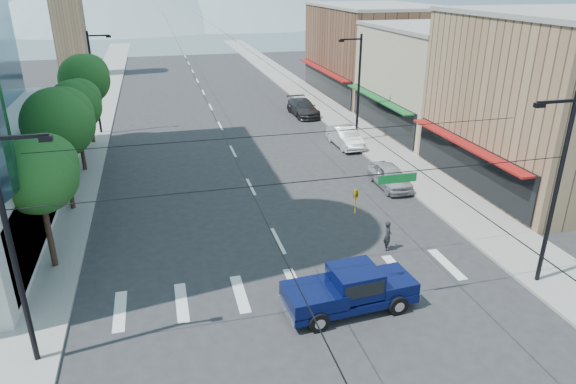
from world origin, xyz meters
The scene contains 18 objects.
ground centered at (0.00, 0.00, 0.00)m, with size 160.00×160.00×0.00m, color #28282B.
sidewalk_left centered at (-12.00, 40.00, 0.07)m, with size 4.00×120.00×0.15m, color gray.
sidewalk_right centered at (12.00, 40.00, 0.07)m, with size 4.00×120.00×0.15m, color gray.
shop_near centered at (20.00, 10.00, 5.50)m, with size 12.00×14.00×11.00m, color #8C6B4C.
shop_mid centered at (20.00, 24.00, 4.50)m, with size 12.00×14.00×9.00m, color tan.
shop_far centered at (20.00, 40.00, 5.00)m, with size 12.00×18.00×10.00m, color brown.
tree_near centered at (-11.07, 6.10, 4.99)m, with size 3.65×3.64×6.71m.
tree_midnear centered at (-11.07, 13.10, 5.59)m, with size 4.09×4.09×7.52m.
tree_midfar centered at (-11.07, 20.10, 4.99)m, with size 3.65×3.64×6.71m.
tree_far centered at (-11.07, 27.10, 5.59)m, with size 4.09×4.09×7.52m.
signal_rig centered at (0.19, -1.00, 4.64)m, with size 21.80×0.20×9.00m.
lamp_pole_nw centered at (-10.67, 30.00, 4.94)m, with size 2.00×0.25×9.00m.
lamp_pole_ne centered at (10.67, 22.00, 4.94)m, with size 2.00×0.25×9.00m.
pickup_truck centered at (1.53, -0.78, 1.01)m, with size 5.88×2.58×1.95m.
pedestrian centered at (5.34, 3.65, 0.81)m, with size 0.59×0.39×1.62m, color black.
parked_car_near centered at (9.16, 11.69, 0.77)m, with size 1.81×4.49×1.53m, color #B9B9BE.
parked_car_mid centered at (9.40, 20.98, 0.81)m, with size 1.72×4.95×1.63m, color silver.
parked_car_far centered at (8.85, 31.88, 0.82)m, with size 2.28×5.62×1.63m, color #2A2A2C.
Camera 1 is at (-5.57, -17.96, 13.19)m, focal length 32.00 mm.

